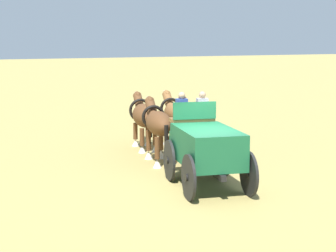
{
  "coord_description": "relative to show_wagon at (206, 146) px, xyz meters",
  "views": [
    {
      "loc": [
        -13.71,
        8.36,
        4.41
      ],
      "look_at": [
        4.33,
        -0.92,
        1.2
      ],
      "focal_mm": 58.91,
      "sensor_mm": 36.0,
      "label": 1
    }
  ],
  "objects": [
    {
      "name": "draft_horse_rear_off",
      "position": [
        3.33,
        -1.47,
        0.14
      ],
      "size": [
        3.12,
        1.38,
        2.24
      ],
      "color": "#331E14",
      "rests_on": "ground"
    },
    {
      "name": "draft_horse_lead_near",
      "position": [
        6.15,
        -0.82,
        0.1
      ],
      "size": [
        3.04,
        1.4,
        2.19
      ],
      "color": "brown",
      "rests_on": "ground"
    },
    {
      "name": "ground_plane",
      "position": [
        -0.16,
        0.04,
        -1.23
      ],
      "size": [
        220.0,
        220.0,
        0.0
      ],
      "primitive_type": "plane",
      "color": "#9E8C4C"
    },
    {
      "name": "draft_horse_lead_off",
      "position": [
        5.86,
        -2.08,
        0.12
      ],
      "size": [
        3.15,
        1.35,
        2.22
      ],
      "color": "brown",
      "rests_on": "ground"
    },
    {
      "name": "show_wagon",
      "position": [
        0.0,
        0.0,
        0.0
      ],
      "size": [
        5.82,
        2.62,
        2.74
      ],
      "color": "#195B38",
      "rests_on": "ground"
    },
    {
      "name": "draft_horse_rear_near",
      "position": [
        3.64,
        -0.21,
        0.14
      ],
      "size": [
        3.09,
        1.33,
        2.25
      ],
      "color": "brown",
      "rests_on": "ground"
    }
  ]
}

